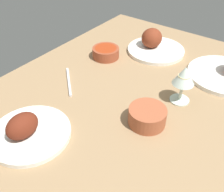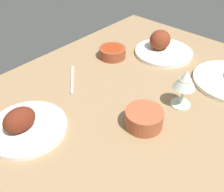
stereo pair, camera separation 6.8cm
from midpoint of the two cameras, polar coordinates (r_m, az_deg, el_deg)
The scene contains 7 objects.
dining_table at distance 94.55cm, azimuth 2.07°, elevation -1.96°, with size 140.00×90.00×4.00cm, color #937551.
plate_far_side at distance 123.84cm, azimuth 12.49°, elevation 10.40°, with size 26.08×26.08×10.20cm.
plate_near_viewer at distance 83.95cm, azimuth -16.39°, elevation -6.19°, with size 24.72×24.72×8.67cm.
bowl_soup at distance 82.92cm, azimuth 9.38°, elevation -4.80°, with size 12.10×12.10×5.68cm.
bowl_sauce at distance 117.77cm, azimuth 1.76°, elevation 9.57°, with size 11.86×11.86×4.56cm.
wine_glass at distance 89.68cm, azimuth 17.84°, elevation 3.01°, with size 7.60×7.60×14.00cm.
spoon_loose at distance 103.95cm, azimuth -6.83°, elevation 3.63°, with size 18.80×0.90×0.80cm, color silver.
Camera 2 is at (53.91, 48.19, 63.02)cm, focal length 41.79 mm.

